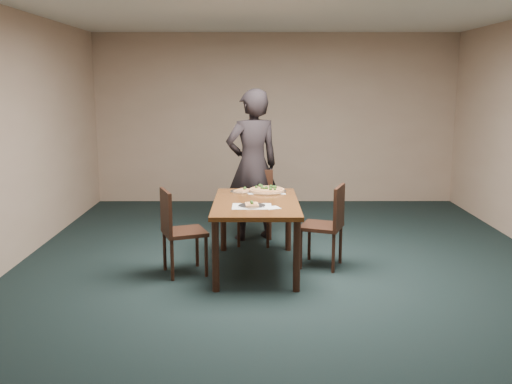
{
  "coord_description": "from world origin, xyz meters",
  "views": [
    {
      "loc": [
        -0.35,
        -5.56,
        1.99
      ],
      "look_at": [
        -0.33,
        0.38,
        0.85
      ],
      "focal_mm": 40.0,
      "sensor_mm": 36.0,
      "label": 1
    }
  ],
  "objects_px": {
    "chair_far": "(255,202)",
    "pizza_pan": "(267,190)",
    "chair_right": "(328,221)",
    "slice_plate_near": "(252,205)",
    "chair_left": "(177,227)",
    "slice_plate_far": "(242,191)",
    "dining_table": "(256,210)",
    "diner": "(252,165)"
  },
  "relations": [
    {
      "from": "dining_table",
      "to": "diner",
      "type": "relative_size",
      "value": 0.78
    },
    {
      "from": "slice_plate_near",
      "to": "chair_right",
      "type": "bearing_deg",
      "value": 21.23
    },
    {
      "from": "chair_left",
      "to": "diner",
      "type": "height_order",
      "value": "diner"
    },
    {
      "from": "chair_far",
      "to": "diner",
      "type": "xyz_separation_m",
      "value": [
        -0.04,
        0.15,
        0.45
      ]
    },
    {
      "from": "chair_far",
      "to": "pizza_pan",
      "type": "relative_size",
      "value": 2.04
    },
    {
      "from": "chair_far",
      "to": "diner",
      "type": "height_order",
      "value": "diner"
    },
    {
      "from": "chair_far",
      "to": "chair_right",
      "type": "relative_size",
      "value": 1.0
    },
    {
      "from": "diner",
      "to": "slice_plate_far",
      "type": "xyz_separation_m",
      "value": [
        -0.11,
        -0.7,
        -0.2
      ]
    },
    {
      "from": "diner",
      "to": "pizza_pan",
      "type": "bearing_deg",
      "value": 82.04
    },
    {
      "from": "pizza_pan",
      "to": "slice_plate_near",
      "type": "xyz_separation_m",
      "value": [
        -0.17,
        -0.79,
        -0.01
      ]
    },
    {
      "from": "slice_plate_near",
      "to": "slice_plate_far",
      "type": "relative_size",
      "value": 1.0
    },
    {
      "from": "chair_far",
      "to": "pizza_pan",
      "type": "bearing_deg",
      "value": -70.31
    },
    {
      "from": "chair_far",
      "to": "chair_right",
      "type": "bearing_deg",
      "value": -45.96
    },
    {
      "from": "chair_left",
      "to": "pizza_pan",
      "type": "height_order",
      "value": "chair_left"
    },
    {
      "from": "chair_far",
      "to": "pizza_pan",
      "type": "xyz_separation_m",
      "value": [
        0.13,
        -0.55,
        0.26
      ]
    },
    {
      "from": "chair_left",
      "to": "slice_plate_far",
      "type": "relative_size",
      "value": 3.25
    },
    {
      "from": "slice_plate_far",
      "to": "chair_right",
      "type": "bearing_deg",
      "value": -26.41
    },
    {
      "from": "slice_plate_near",
      "to": "chair_left",
      "type": "bearing_deg",
      "value": 174.01
    },
    {
      "from": "dining_table",
      "to": "chair_right",
      "type": "bearing_deg",
      "value": 4.47
    },
    {
      "from": "dining_table",
      "to": "slice_plate_near",
      "type": "bearing_deg",
      "value": -99.39
    },
    {
      "from": "dining_table",
      "to": "slice_plate_near",
      "type": "xyz_separation_m",
      "value": [
        -0.04,
        -0.26,
        0.11
      ]
    },
    {
      "from": "chair_left",
      "to": "dining_table",
      "type": "bearing_deg",
      "value": -98.7
    },
    {
      "from": "pizza_pan",
      "to": "dining_table",
      "type": "bearing_deg",
      "value": -103.54
    },
    {
      "from": "dining_table",
      "to": "chair_far",
      "type": "height_order",
      "value": "chair_far"
    },
    {
      "from": "chair_left",
      "to": "slice_plate_near",
      "type": "bearing_deg",
      "value": -116.95
    },
    {
      "from": "chair_left",
      "to": "chair_right",
      "type": "relative_size",
      "value": 1.0
    },
    {
      "from": "dining_table",
      "to": "chair_left",
      "type": "bearing_deg",
      "value": -167.73
    },
    {
      "from": "dining_table",
      "to": "slice_plate_far",
      "type": "bearing_deg",
      "value": 106.44
    },
    {
      "from": "chair_right",
      "to": "slice_plate_near",
      "type": "distance_m",
      "value": 0.92
    },
    {
      "from": "chair_right",
      "to": "slice_plate_near",
      "type": "xyz_separation_m",
      "value": [
        -0.83,
        -0.32,
        0.25
      ]
    },
    {
      "from": "chair_far",
      "to": "chair_right",
      "type": "xyz_separation_m",
      "value": [
        0.79,
        -1.01,
        0.0
      ]
    },
    {
      "from": "chair_far",
      "to": "slice_plate_far",
      "type": "height_order",
      "value": "chair_far"
    },
    {
      "from": "pizza_pan",
      "to": "slice_plate_near",
      "type": "distance_m",
      "value": 0.81
    },
    {
      "from": "slice_plate_far",
      "to": "chair_far",
      "type": "bearing_deg",
      "value": 74.48
    },
    {
      "from": "dining_table",
      "to": "chair_right",
      "type": "relative_size",
      "value": 1.65
    },
    {
      "from": "chair_left",
      "to": "pizza_pan",
      "type": "xyz_separation_m",
      "value": [
        0.95,
        0.71,
        0.26
      ]
    },
    {
      "from": "pizza_pan",
      "to": "chair_far",
      "type": "bearing_deg",
      "value": 103.64
    },
    {
      "from": "slice_plate_far",
      "to": "diner",
      "type": "bearing_deg",
      "value": 80.74
    },
    {
      "from": "pizza_pan",
      "to": "slice_plate_far",
      "type": "bearing_deg",
      "value": 179.94
    },
    {
      "from": "dining_table",
      "to": "pizza_pan",
      "type": "bearing_deg",
      "value": 76.46
    },
    {
      "from": "dining_table",
      "to": "chair_far",
      "type": "xyz_separation_m",
      "value": [
        -0.0,
        1.08,
        -0.14
      ]
    },
    {
      "from": "chair_right",
      "to": "slice_plate_far",
      "type": "height_order",
      "value": "chair_right"
    }
  ]
}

